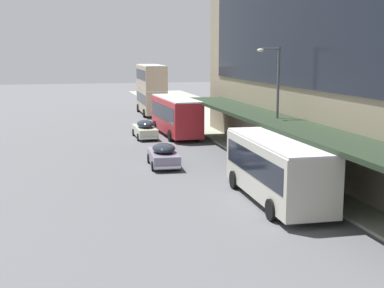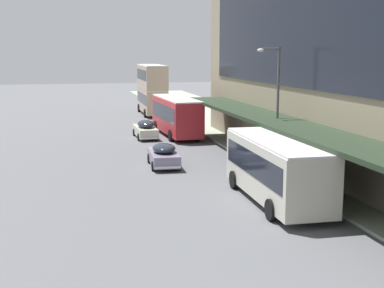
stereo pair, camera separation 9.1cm
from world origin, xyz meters
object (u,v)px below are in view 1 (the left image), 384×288
(sedan_second_near, at_px, (145,129))
(sedan_oncoming_front, at_px, (163,155))
(transit_bus_kerbside_rear, at_px, (151,88))
(transit_bus_kerbside_front, at_px, (277,166))
(street_lamp, at_px, (275,100))
(transit_bus_kerbside_far, at_px, (176,114))

(sedan_second_near, bearing_deg, sedan_oncoming_front, -92.89)
(transit_bus_kerbside_rear, relative_size, sedan_second_near, 1.92)
(transit_bus_kerbside_front, relative_size, street_lamp, 1.20)
(transit_bus_kerbside_rear, height_order, sedan_second_near, transit_bus_kerbside_rear)
(sedan_oncoming_front, bearing_deg, transit_bus_kerbside_front, -67.96)
(street_lamp, bearing_deg, sedan_oncoming_front, 152.52)
(transit_bus_kerbside_rear, xyz_separation_m, sedan_second_near, (-3.52, -17.70, -2.44))
(transit_bus_kerbside_front, xyz_separation_m, sedan_oncoming_front, (-3.94, 9.73, -1.08))
(transit_bus_kerbside_front, relative_size, sedan_second_near, 1.88)
(sedan_second_near, relative_size, sedan_oncoming_front, 1.10)
(street_lamp, bearing_deg, transit_bus_kerbside_far, 100.14)
(transit_bus_kerbside_far, height_order, sedan_second_near, transit_bus_kerbside_far)
(transit_bus_kerbside_far, distance_m, sedan_oncoming_front, 13.31)
(transit_bus_kerbside_front, distance_m, transit_bus_kerbside_rear, 39.51)
(sedan_second_near, bearing_deg, street_lamp, -69.29)
(transit_bus_kerbside_far, height_order, street_lamp, street_lamp)
(transit_bus_kerbside_far, bearing_deg, sedan_second_near, -166.49)
(transit_bus_kerbside_far, xyz_separation_m, sedan_oncoming_front, (-3.55, -12.77, -1.21))
(transit_bus_kerbside_front, bearing_deg, transit_bus_kerbside_rear, 89.73)
(sedan_second_near, distance_m, street_lamp, 16.89)
(sedan_second_near, height_order, street_lamp, street_lamp)
(sedan_oncoming_front, height_order, street_lamp, street_lamp)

